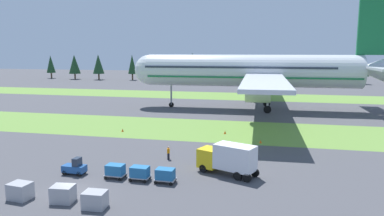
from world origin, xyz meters
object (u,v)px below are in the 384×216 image
(uld_container_3, at_px, (95,200))
(taxiway_marker_1, at_px, (123,130))
(cargo_dolly_second, at_px, (140,172))
(ground_crew_loader, at_px, (237,164))
(ground_crew_marshaller, at_px, (168,152))
(uld_container_0, at_px, (20,191))
(taxiway_marker_0, at_px, (261,142))
(airliner, at_px, (256,71))
(catering_truck, at_px, (228,158))
(cargo_dolly_lead, at_px, (115,170))
(uld_container_2, at_px, (63,194))
(cargo_dolly_third, at_px, (165,174))
(taxiway_marker_2, at_px, (225,132))
(baggage_tug, at_px, (75,167))

(uld_container_3, relative_size, taxiway_marker_1, 3.57)
(cargo_dolly_second, bearing_deg, ground_crew_loader, -61.18)
(cargo_dolly_second, height_order, ground_crew_marshaller, ground_crew_marshaller)
(uld_container_0, bearing_deg, cargo_dolly_second, 36.98)
(taxiway_marker_0, bearing_deg, airliner, 93.73)
(catering_truck, xyz_separation_m, uld_container_0, (-18.53, -11.00, -1.16))
(catering_truck, bearing_deg, cargo_dolly_lead, 130.04)
(cargo_dolly_second, relative_size, ground_crew_marshaller, 1.29)
(uld_container_0, height_order, taxiway_marker_0, uld_container_0)
(cargo_dolly_second, bearing_deg, uld_container_3, 170.38)
(uld_container_0, xyz_separation_m, uld_container_2, (4.38, 0.22, -0.00))
(ground_crew_loader, bearing_deg, ground_crew_marshaller, -67.77)
(ground_crew_loader, height_order, uld_container_0, ground_crew_loader)
(cargo_dolly_third, height_order, ground_crew_marshaller, ground_crew_marshaller)
(cargo_dolly_third, bearing_deg, airliner, -6.45)
(uld_container_3, xyz_separation_m, taxiway_marker_2, (7.92, 31.25, -0.49))
(baggage_tug, relative_size, cargo_dolly_third, 1.17)
(uld_container_3, distance_m, taxiway_marker_1, 30.76)
(airliner, xyz_separation_m, cargo_dolly_second, (-10.38, -50.24, -8.25))
(uld_container_2, bearing_deg, taxiway_marker_2, 69.57)
(cargo_dolly_third, bearing_deg, catering_truck, -55.14)
(cargo_dolly_second, height_order, catering_truck, catering_truck)
(cargo_dolly_third, height_order, uld_container_2, uld_container_2)
(catering_truck, height_order, ground_crew_marshaller, catering_truck)
(ground_crew_loader, bearing_deg, baggage_tug, -35.26)
(catering_truck, xyz_separation_m, uld_container_3, (-10.64, -11.34, -1.19))
(cargo_dolly_lead, xyz_separation_m, catering_truck, (12.01, 3.81, 1.03))
(cargo_dolly_lead, height_order, taxiway_marker_1, cargo_dolly_lead)
(catering_truck, bearing_deg, airliner, 20.87)
(taxiway_marker_2, bearing_deg, uld_container_3, -104.22)
(baggage_tug, height_order, taxiway_marker_1, baggage_tug)
(uld_container_0, xyz_separation_m, uld_container_3, (7.89, -0.34, -0.02))
(ground_crew_loader, xyz_separation_m, uld_container_3, (-11.62, -12.53, -0.18))
(airliner, relative_size, taxiway_marker_0, 157.83)
(airliner, xyz_separation_m, catering_truck, (-1.27, -46.33, -7.22))
(cargo_dolly_lead, xyz_separation_m, taxiway_marker_0, (15.32, 18.85, -0.69))
(ground_crew_marshaller, bearing_deg, cargo_dolly_second, -168.88)
(ground_crew_loader, relative_size, uld_container_2, 0.87)
(baggage_tug, relative_size, ground_crew_loader, 1.52)
(baggage_tug, relative_size, taxiway_marker_1, 4.72)
(catering_truck, distance_m, ground_crew_marshaller, 9.16)
(ground_crew_loader, xyz_separation_m, uld_container_0, (-19.51, -12.19, -0.15))
(cargo_dolly_third, relative_size, catering_truck, 0.31)
(ground_crew_marshaller, height_order, taxiway_marker_0, ground_crew_marshaller)
(catering_truck, distance_m, uld_container_3, 15.60)
(ground_crew_marshaller, bearing_deg, taxiway_marker_0, -28.20)
(taxiway_marker_0, bearing_deg, taxiway_marker_1, 173.17)
(cargo_dolly_second, xyz_separation_m, uld_container_3, (-1.53, -7.43, -0.15))
(taxiway_marker_0, bearing_deg, uld_container_3, -117.87)
(cargo_dolly_third, relative_size, ground_crew_loader, 1.29)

